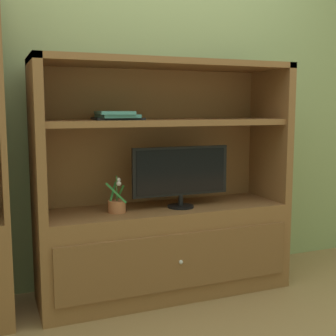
{
  "coord_description": "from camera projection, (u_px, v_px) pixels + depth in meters",
  "views": [
    {
      "loc": [
        -1.0,
        -2.14,
        1.16
      ],
      "look_at": [
        0.0,
        0.35,
        0.8
      ],
      "focal_mm": 47.93,
      "sensor_mm": 36.0,
      "label": 1
    }
  ],
  "objects": [
    {
      "name": "ground_plane",
      "position": [
        191.0,
        318.0,
        2.49
      ],
      "size": [
        8.0,
        8.0,
        0.0
      ],
      "primitive_type": "plane",
      "color": "#99754C"
    },
    {
      "name": "painted_rear_wall",
      "position": [
        146.0,
        72.0,
        3.0
      ],
      "size": [
        6.0,
        0.1,
        2.8
      ],
      "primitive_type": "cube",
      "color": "#8C9E6B",
      "rests_on": "ground_plane"
    },
    {
      "name": "media_console",
      "position": [
        165.0,
        221.0,
        2.81
      ],
      "size": [
        1.57,
        0.49,
        1.44
      ],
      "color": "brown",
      "rests_on": "ground_plane"
    },
    {
      "name": "tv_monitor",
      "position": [
        181.0,
        173.0,
        2.74
      ],
      "size": [
        0.62,
        0.16,
        0.38
      ],
      "color": "black",
      "rests_on": "media_console"
    },
    {
      "name": "potted_plant",
      "position": [
        117.0,
        205.0,
        2.63
      ],
      "size": [
        0.12,
        0.1,
        0.22
      ],
      "color": "#B26642",
      "rests_on": "media_console"
    },
    {
      "name": "magazine_stack",
      "position": [
        116.0,
        116.0,
        2.6
      ],
      "size": [
        0.29,
        0.31,
        0.05
      ],
      "color": "black",
      "rests_on": "media_console"
    }
  ]
}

